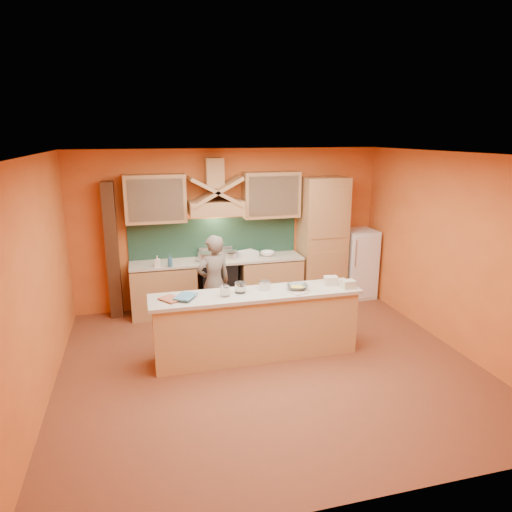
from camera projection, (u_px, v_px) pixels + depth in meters
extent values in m
cube|color=brown|center=(269.00, 364.00, 6.21)|extent=(5.50, 5.00, 0.01)
cube|color=white|center=(271.00, 154.00, 5.48)|extent=(5.50, 5.00, 0.01)
cube|color=orange|center=(231.00, 228.00, 8.18)|extent=(5.50, 0.02, 2.80)
cube|color=orange|center=(360.00, 354.00, 3.51)|extent=(5.50, 0.02, 2.80)
cube|color=orange|center=(37.00, 283.00, 5.18)|extent=(0.02, 5.00, 2.80)
cube|color=orange|center=(454.00, 252.00, 6.52)|extent=(0.02, 5.00, 2.80)
cube|color=tan|center=(164.00, 290.00, 7.85)|extent=(1.10, 0.60, 0.86)
cube|color=tan|center=(270.00, 282.00, 8.31)|extent=(1.10, 0.60, 0.86)
cube|color=beige|center=(218.00, 260.00, 7.96)|extent=(3.00, 0.62, 0.04)
cube|color=black|center=(218.00, 285.00, 8.07)|extent=(0.60, 0.58, 0.90)
cube|color=#1A392B|center=(214.00, 237.00, 8.13)|extent=(3.00, 0.03, 0.70)
cube|color=tan|center=(216.00, 208.00, 7.77)|extent=(0.92, 0.50, 0.24)
cube|color=tan|center=(214.00, 173.00, 7.71)|extent=(0.30, 0.30, 0.50)
cube|color=tan|center=(155.00, 199.00, 7.55)|extent=(1.00, 0.35, 0.80)
cube|color=tan|center=(271.00, 195.00, 8.03)|extent=(1.00, 0.35, 0.80)
cube|color=tan|center=(322.00, 240.00, 8.37)|extent=(0.80, 0.60, 2.30)
cube|color=white|center=(358.00, 263.00, 8.68)|extent=(0.58, 0.60, 1.30)
cube|color=#472816|center=(112.00, 251.00, 7.61)|extent=(0.20, 0.30, 2.30)
cube|color=tan|center=(256.00, 327.00, 6.35)|extent=(2.80, 0.55, 0.88)
cube|color=beige|center=(256.00, 294.00, 6.23)|extent=(2.90, 0.62, 0.05)
imported|color=#70665B|center=(214.00, 283.00, 7.14)|extent=(0.64, 0.51, 1.55)
cylinder|color=#B6B7BD|center=(205.00, 258.00, 7.80)|extent=(0.32, 0.32, 0.15)
cylinder|color=#B4B3BA|center=(231.00, 256.00, 8.00)|extent=(0.28, 0.28, 0.13)
imported|color=white|center=(157.00, 261.00, 7.48)|extent=(0.10, 0.10, 0.19)
imported|color=#316189|center=(170.00, 261.00, 7.48)|extent=(0.11, 0.11, 0.21)
imported|color=white|center=(267.00, 254.00, 8.18)|extent=(0.33, 0.33, 0.08)
cube|color=white|center=(248.00, 254.00, 8.09)|extent=(0.38, 0.35, 0.11)
imported|color=#A8563C|center=(164.00, 301.00, 5.85)|extent=(0.34, 0.35, 0.03)
imported|color=teal|center=(178.00, 296.00, 5.99)|extent=(0.36, 0.38, 0.02)
cylinder|color=silver|center=(240.00, 287.00, 6.19)|extent=(0.18, 0.18, 0.15)
cylinder|color=silver|center=(225.00, 291.00, 6.05)|extent=(0.15, 0.15, 0.14)
cube|color=silver|center=(265.00, 286.00, 6.33)|extent=(0.17, 0.17, 0.11)
imported|color=silver|center=(297.00, 287.00, 6.32)|extent=(0.34, 0.34, 0.07)
cube|color=beige|center=(299.00, 292.00, 6.20)|extent=(0.25, 0.22, 0.01)
cube|color=beige|center=(331.00, 281.00, 6.53)|extent=(0.20, 0.17, 0.12)
cube|color=beige|center=(348.00, 284.00, 6.38)|extent=(0.19, 0.15, 0.11)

